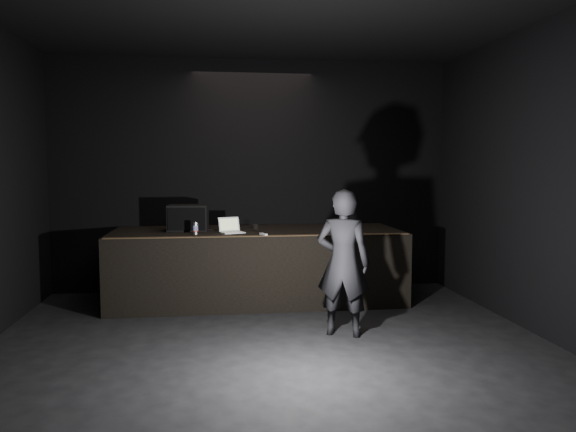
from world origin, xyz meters
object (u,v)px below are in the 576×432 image
Objects in this scene: stage_riser at (257,265)px; stage_monitor at (188,218)px; laptop at (231,229)px; person at (343,263)px; beer_can at (195,229)px.

stage_monitor is (-0.95, 0.03, 0.68)m from stage_riser.
stage_monitor is at bearing 133.60° from laptop.
laptop reaches higher than stage_riser.
person is at bearing -64.88° from stage_riser.
stage_riser is 0.71m from laptop.
beer_can is at bearing -71.90° from stage_monitor.
stage_monitor is 0.49m from beer_can.
stage_riser is at bearing -42.08° from person.
person reaches higher than laptop.
beer_can is (-0.84, -0.44, 0.58)m from stage_riser.
stage_monitor reaches higher than beer_can.
beer_can reaches higher than stage_riser.
beer_can is 0.10× the size of person.
stage_riser is at bearing 15.44° from laptop.
person is at bearing -71.52° from laptop.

